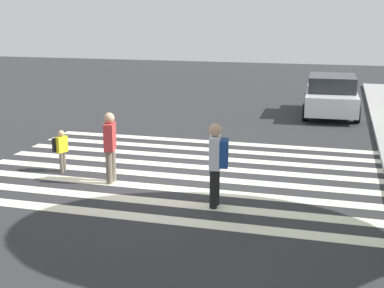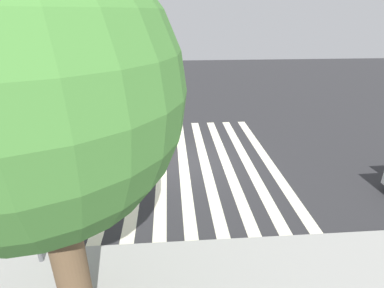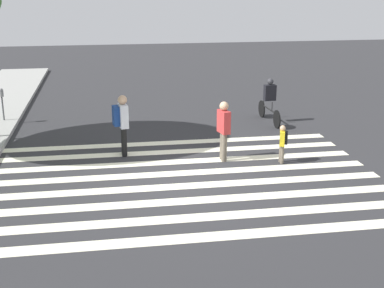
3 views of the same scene
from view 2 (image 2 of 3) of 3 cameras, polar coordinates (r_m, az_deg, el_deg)
ground_plane at (r=13.00m, az=0.36°, el=-3.50°), size 60.00×60.00×0.00m
sidewalk_curb at (r=7.96m, az=4.43°, el=-24.06°), size 36.00×2.50×0.14m
crosswalk_stripes at (r=13.00m, az=0.36°, el=-3.49°), size 6.86×10.00×0.01m
traffic_light at (r=7.55m, az=-30.77°, el=-0.11°), size 0.60×0.50×4.76m
street_tree at (r=5.22m, az=-27.98°, el=8.05°), size 4.70×4.70×7.18m
pedestrian_child_with_backpack at (r=13.75m, az=-5.63°, el=2.30°), size 0.50×0.31×1.69m
pedestrian_adult_tall_backpack at (r=15.32m, az=-3.71°, el=3.38°), size 0.33×0.31×1.08m
pedestrian_adult_yellow_jacket at (r=11.25m, az=-10.52°, el=-2.63°), size 0.52×0.46×1.77m
cyclist_near_curb at (r=16.66m, az=-18.72°, el=4.68°), size 2.18×0.41×1.58m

